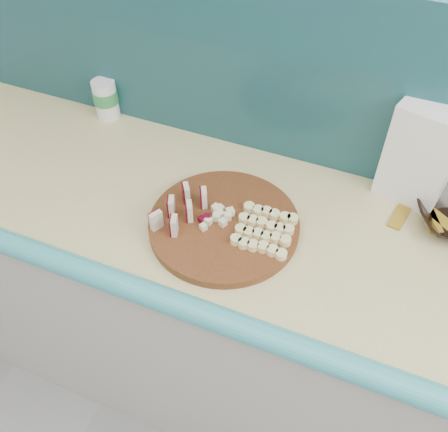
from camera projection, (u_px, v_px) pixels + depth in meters
kitchen_counter at (258, 320)px, 1.60m from camera, size 2.20×0.63×0.91m
backsplash at (311, 82)px, 1.27m from camera, size 2.20×0.02×0.50m
cutting_board at (224, 225)px, 1.25m from camera, size 0.40×0.40×0.02m
apple_wedges at (180, 209)px, 1.24m from camera, size 0.09×0.15×0.05m
apple_chunks at (215, 216)px, 1.24m from camera, size 0.06×0.06×0.02m
banana_slices at (264, 230)px, 1.22m from camera, size 0.15×0.15×0.02m
flour_bag at (422, 153)px, 1.25m from camera, size 0.19×0.15×0.28m
canister at (106, 98)px, 1.54m from camera, size 0.08×0.08×0.12m
banana_peel at (425, 214)px, 1.29m from camera, size 0.21×0.18×0.01m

